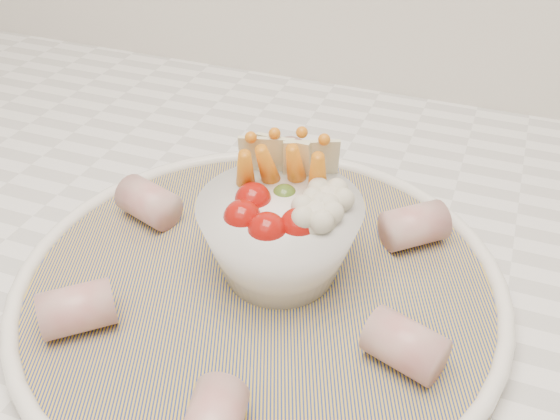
% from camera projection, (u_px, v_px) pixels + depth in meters
% --- Properties ---
extents(serving_platter, '(0.46, 0.46, 0.02)m').
position_uv_depth(serving_platter, '(260.00, 285.00, 0.46)').
color(serving_platter, navy).
rests_on(serving_platter, kitchen_counter).
extents(veggie_bowl, '(0.12, 0.12, 0.10)m').
position_uv_depth(veggie_bowl, '(281.00, 231.00, 0.44)').
color(veggie_bowl, white).
rests_on(veggie_bowl, serving_platter).
extents(cured_meat_rolls, '(0.28, 0.32, 0.03)m').
position_uv_depth(cured_meat_rolls, '(259.00, 264.00, 0.45)').
color(cured_meat_rolls, '#AF5050').
rests_on(cured_meat_rolls, serving_platter).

